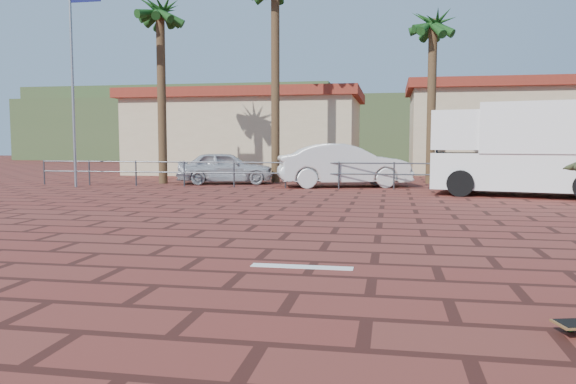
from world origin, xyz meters
name	(u,v)px	position (x,y,z in m)	size (l,w,h in m)	color
ground	(270,249)	(0.00, 0.00, 0.00)	(120.00, 120.00, 0.00)	maroon
paint_stripe	(302,267)	(0.70, -1.20, 0.00)	(1.40, 0.22, 0.01)	white
guardrail	(339,170)	(0.00, 12.00, 0.68)	(24.06, 0.06, 1.00)	#47494F
flagpole	(75,64)	(-9.87, 11.00, 4.64)	(1.30, 0.10, 8.00)	gray
palm_far_left	(160,17)	(-7.50, 13.50, 6.83)	(2.40, 2.40, 8.25)	brown
palm_center	(433,28)	(3.50, 15.50, 6.36)	(2.40, 2.40, 7.75)	brown
building_west	(248,132)	(-6.00, 22.00, 2.28)	(12.60, 7.60, 4.50)	beige
building_east	(504,127)	(8.00, 24.00, 2.54)	(10.60, 6.60, 5.00)	beige
hill_front	(373,130)	(0.00, 50.00, 3.00)	(70.00, 18.00, 6.00)	#384C28
hill_back	(190,124)	(-22.00, 56.00, 4.00)	(35.00, 14.00, 8.00)	#384C28
campervan	(529,148)	(6.18, 10.32, 1.54)	(6.04, 3.57, 2.93)	white
car_silver	(226,168)	(-4.85, 13.72, 0.67)	(1.58, 3.93, 1.34)	#B1B3B8
car_white	(344,165)	(0.10, 13.00, 0.83)	(1.76, 5.05, 1.66)	silver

